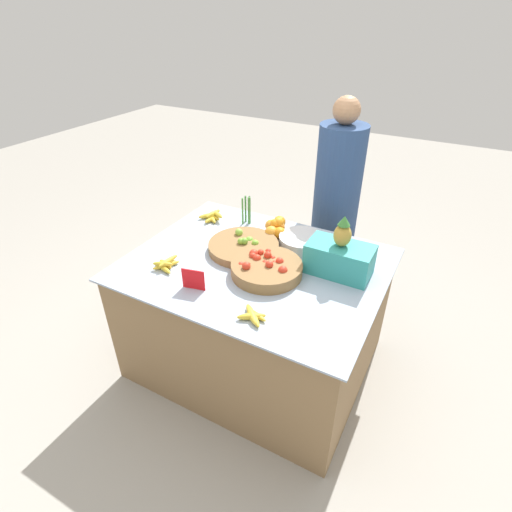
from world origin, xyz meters
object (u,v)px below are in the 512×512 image
(metal_bowl, at_px, (302,241))
(price_sign, at_px, (193,279))
(lime_bowl, at_px, (244,246))
(vendor_person, at_px, (334,215))
(produce_crate, at_px, (340,257))
(tomato_basket, at_px, (266,268))

(metal_bowl, distance_m, price_sign, 0.76)
(lime_bowl, relative_size, price_sign, 3.47)
(vendor_person, bearing_deg, produce_crate, -70.20)
(metal_bowl, xyz_separation_m, produce_crate, (0.30, -0.18, 0.07))
(price_sign, height_order, vendor_person, vendor_person)
(lime_bowl, xyz_separation_m, vendor_person, (0.29, 0.85, -0.09))
(price_sign, distance_m, produce_crate, 0.81)
(lime_bowl, distance_m, produce_crate, 0.59)
(metal_bowl, distance_m, produce_crate, 0.35)
(tomato_basket, xyz_separation_m, metal_bowl, (0.05, 0.38, -0.01))
(lime_bowl, bearing_deg, tomato_basket, -34.06)
(tomato_basket, relative_size, produce_crate, 1.11)
(tomato_basket, bearing_deg, vendor_person, 86.66)
(lime_bowl, bearing_deg, produce_crate, 4.43)
(metal_bowl, bearing_deg, lime_bowl, -142.40)
(metal_bowl, bearing_deg, price_sign, -115.31)
(lime_bowl, height_order, tomato_basket, tomato_basket)
(lime_bowl, height_order, vendor_person, vendor_person)
(price_sign, bearing_deg, vendor_person, 63.03)
(price_sign, bearing_deg, lime_bowl, 72.51)
(tomato_basket, distance_m, metal_bowl, 0.38)
(produce_crate, bearing_deg, metal_bowl, 149.24)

